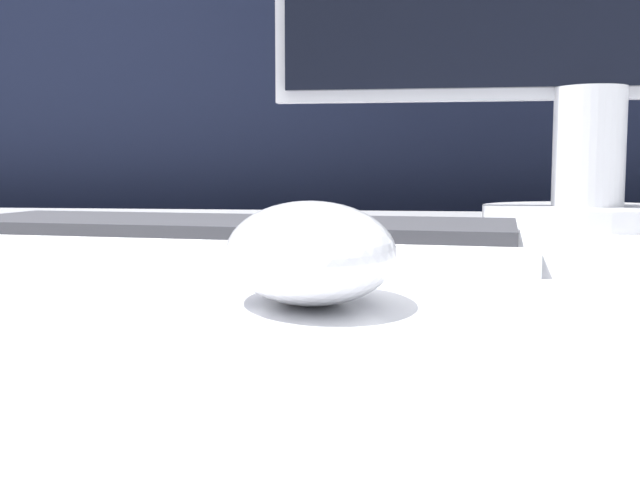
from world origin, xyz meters
The scene contains 3 objects.
partition_panel centered at (0.00, 0.60, 0.68)m, with size 5.00×0.03×1.37m.
computer_mouse_near centered at (-0.02, -0.23, 0.79)m, with size 0.10×0.12×0.04m.
keyboard centered at (-0.11, -0.06, 0.78)m, with size 0.42×0.18×0.02m.
Camera 1 is at (0.03, -0.55, 0.82)m, focal length 42.00 mm.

